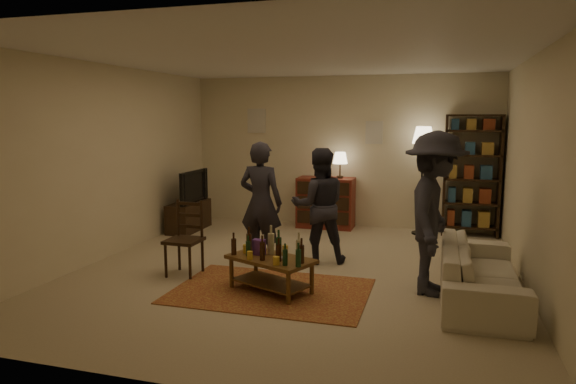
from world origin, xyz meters
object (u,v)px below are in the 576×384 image
at_px(person_by_sofa, 434,213).
at_px(bookshelf, 472,174).
at_px(tv_stand, 189,209).
at_px(dining_chair, 186,235).
at_px(coffee_table, 270,260).
at_px(floor_lamp, 423,143).
at_px(sofa, 480,272).
at_px(person_right, 319,206).
at_px(dresser, 326,201).
at_px(person_left, 261,203).

bearing_deg(person_by_sofa, bookshelf, -5.36).
height_order(tv_stand, person_by_sofa, person_by_sofa).
bearing_deg(dining_chair, coffee_table, -14.38).
bearing_deg(bookshelf, floor_lamp, -170.66).
distance_m(sofa, person_right, 2.27).
height_order(dining_chair, person_by_sofa, person_by_sofa).
xyz_separation_m(floor_lamp, sofa, (0.74, -3.05, -1.24)).
xyz_separation_m(tv_stand, floor_lamp, (3.90, 0.85, 1.16)).
bearing_deg(floor_lamp, dining_chair, -131.46).
xyz_separation_m(dresser, person_right, (0.37, -2.19, 0.31)).
relative_size(dining_chair, sofa, 0.46).
xyz_separation_m(dresser, person_by_sofa, (1.89, -3.06, 0.44)).
bearing_deg(tv_stand, person_right, -25.98).
xyz_separation_m(dining_chair, tv_stand, (-1.14, 2.28, -0.11)).
relative_size(coffee_table, bookshelf, 0.55).
xyz_separation_m(bookshelf, person_right, (-2.06, -2.26, -0.25)).
distance_m(floor_lamp, person_right, 2.60).
bearing_deg(sofa, bookshelf, -0.82).
relative_size(dining_chair, dresser, 0.70).
bearing_deg(sofa, coffee_table, 100.40).
height_order(bookshelf, person_by_sofa, bookshelf).
height_order(dresser, person_by_sofa, person_by_sofa).
relative_size(dining_chair, person_right, 0.61).
relative_size(dresser, sofa, 0.65).
bearing_deg(person_right, coffee_table, 58.85).
xyz_separation_m(tv_stand, person_right, (2.63, -1.28, 0.40)).
bearing_deg(coffee_table, floor_lamp, 66.21).
xyz_separation_m(dresser, sofa, (2.39, -3.11, -0.17)).
bearing_deg(person_left, dining_chair, 50.38).
xyz_separation_m(coffee_table, dresser, (-0.12, 3.53, 0.10)).
bearing_deg(floor_lamp, coffee_table, -113.79).
bearing_deg(dining_chair, tv_stand, 117.56).
bearing_deg(person_left, tv_stand, -34.53).
bearing_deg(dresser, person_by_sofa, -58.35).
xyz_separation_m(floor_lamp, person_left, (-2.03, -2.37, -0.72)).
height_order(sofa, person_by_sofa, person_by_sofa).
relative_size(tv_stand, person_left, 0.64).
relative_size(sofa, person_left, 1.26).
height_order(dresser, sofa, dresser).
xyz_separation_m(tv_stand, person_by_sofa, (4.14, -2.15, 0.53)).
relative_size(coffee_table, person_right, 0.71).
bearing_deg(sofa, dining_chair, 91.26).
bearing_deg(person_by_sofa, dining_chair, 97.17).
bearing_deg(floor_lamp, bookshelf, 9.34).
relative_size(tv_stand, person_right, 0.67).
height_order(coffee_table, sofa, coffee_table).
relative_size(person_left, person_right, 1.06).
relative_size(dining_chair, bookshelf, 0.47).
xyz_separation_m(person_left, person_by_sofa, (2.27, -0.63, 0.09)).
distance_m(coffee_table, floor_lamp, 3.97).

